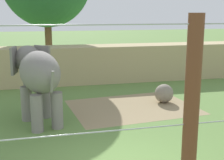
{
  "coord_description": "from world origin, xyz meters",
  "views": [
    {
      "loc": [
        -2.01,
        -7.07,
        3.89
      ],
      "look_at": [
        0.64,
        4.07,
        1.4
      ],
      "focal_mm": 50.22,
      "sensor_mm": 36.0,
      "label": 1
    }
  ],
  "objects": [
    {
      "name": "dirt_patch",
      "position": [
        1.73,
        4.94,
        0.0
      ],
      "size": [
        5.38,
        4.29,
        0.01
      ],
      "primitive_type": "cube",
      "rotation": [
        0.0,
        0.0,
        0.1
      ],
      "color": "#937F5B",
      "rests_on": "ground"
    },
    {
      "name": "embankment_wall",
      "position": [
        0.0,
        10.18,
        1.02
      ],
      "size": [
        36.0,
        1.8,
        2.05
      ],
      "primitive_type": "cube",
      "color": "tan",
      "rests_on": "ground"
    },
    {
      "name": "cable_fence",
      "position": [
        0.07,
        -2.93,
        1.95
      ],
      "size": [
        8.02,
        0.24,
        3.88
      ],
      "color": "brown",
      "rests_on": "ground"
    },
    {
      "name": "elephant",
      "position": [
        -2.07,
        4.02,
        1.76
      ],
      "size": [
        1.95,
        3.49,
        2.66
      ],
      "color": "gray",
      "rests_on": "ground"
    },
    {
      "name": "enrichment_ball",
      "position": [
        3.27,
        5.28,
        0.41
      ],
      "size": [
        0.82,
        0.82,
        0.82
      ],
      "primitive_type": "sphere",
      "color": "gray",
      "rests_on": "ground"
    }
  ]
}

